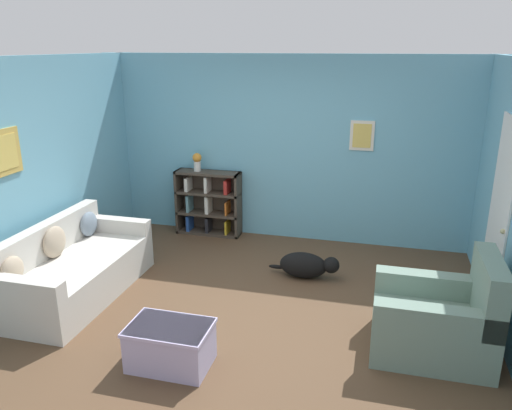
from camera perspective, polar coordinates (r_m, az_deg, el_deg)
ground_plane at (r=5.48m, az=-1.08°, el=-11.78°), size 14.00×14.00×0.00m
wall_back at (r=7.09m, az=3.82°, el=6.37°), size 5.60×0.13×2.60m
wall_left at (r=6.14m, az=-24.74°, el=2.96°), size 0.13×5.00×2.60m
couch at (r=6.01m, az=-20.17°, el=-6.95°), size 0.90×1.93×0.81m
bookshelf at (r=7.43m, az=-5.45°, el=0.25°), size 0.96×0.28×0.95m
recliner_chair at (r=4.93m, az=20.29°, el=-12.23°), size 1.05×0.85×0.96m
coffee_table at (r=4.59m, az=-9.77°, el=-15.40°), size 0.72×0.48×0.39m
dog at (r=6.11m, az=5.79°, el=-6.85°), size 0.87×0.29×0.32m
vase at (r=7.29m, az=-6.75°, el=5.02°), size 0.13×0.13×0.27m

